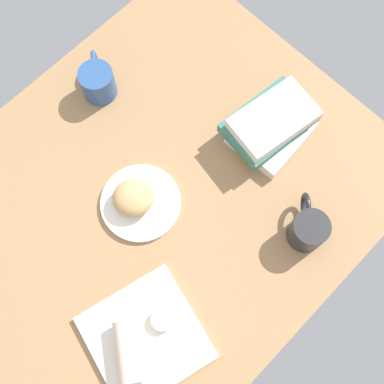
# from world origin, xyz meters

# --- Properties ---
(dining_table) EXTENTS (1.10, 0.90, 0.04)m
(dining_table) POSITION_xyz_m (0.00, 0.00, 0.02)
(dining_table) COLOR #9E754C
(dining_table) RESTS_ON ground
(round_plate) EXTENTS (0.19, 0.19, 0.01)m
(round_plate) POSITION_xyz_m (-0.03, 0.01, 0.05)
(round_plate) COLOR white
(round_plate) RESTS_ON dining_table
(scone_pastry) EXTENTS (0.13, 0.13, 0.06)m
(scone_pastry) POSITION_xyz_m (-0.04, 0.02, 0.08)
(scone_pastry) COLOR tan
(scone_pastry) RESTS_ON round_plate
(square_plate) EXTENTS (0.29, 0.29, 0.02)m
(square_plate) POSITION_xyz_m (-0.24, -0.22, 0.05)
(square_plate) COLOR silver
(square_plate) RESTS_ON dining_table
(sauce_cup) EXTENTS (0.05, 0.05, 0.02)m
(sauce_cup) POSITION_xyz_m (-0.18, -0.22, 0.07)
(sauce_cup) COLOR silver
(sauce_cup) RESTS_ON square_plate
(breakfast_wrap) EXTENTS (0.12, 0.14, 0.06)m
(breakfast_wrap) POSITION_xyz_m (-0.28, -0.22, 0.09)
(breakfast_wrap) COLOR beige
(breakfast_wrap) RESTS_ON square_plate
(book_stack) EXTENTS (0.22, 0.18, 0.10)m
(book_stack) POSITION_xyz_m (0.32, -0.08, 0.09)
(book_stack) COLOR silver
(book_stack) RESTS_ON dining_table
(coffee_mug) EXTENTS (0.11, 0.11, 0.09)m
(coffee_mug) POSITION_xyz_m (0.19, -0.31, 0.09)
(coffee_mug) COLOR #262628
(coffee_mug) RESTS_ON dining_table
(second_mug) EXTENTS (0.10, 0.12, 0.09)m
(second_mug) POSITION_xyz_m (0.10, 0.31, 0.08)
(second_mug) COLOR #2D518C
(second_mug) RESTS_ON dining_table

